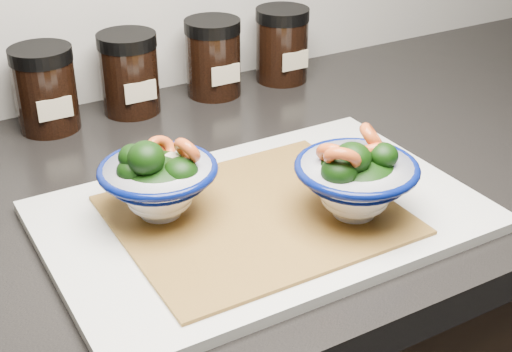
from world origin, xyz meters
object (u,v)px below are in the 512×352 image
cutting_board (263,215)px  spice_jar_e (282,45)px  bowl_left (158,181)px  bowl_right (356,179)px  spice_jar_c (129,73)px  spice_jar_b (45,89)px  spice_jar_d (213,58)px

cutting_board → spice_jar_e: 0.42m
cutting_board → spice_jar_e: size_ratio=3.98×
bowl_left → bowl_right: bowl_right is taller
bowl_right → spice_jar_c: bowl_right is taller
spice_jar_b → spice_jar_c: (0.12, 0.00, 0.00)m
cutting_board → bowl_right: 0.11m
spice_jar_b → spice_jar_e: size_ratio=1.00×
spice_jar_c → spice_jar_d: 0.13m
spice_jar_d → spice_jar_b: bearing=180.0°
spice_jar_d → spice_jar_e: 0.12m
bowl_left → spice_jar_c: spice_jar_c is taller
spice_jar_c → spice_jar_d: size_ratio=1.00×
cutting_board → bowl_right: bowl_right is taller
bowl_right → bowl_left: bearing=150.3°
cutting_board → spice_jar_c: size_ratio=3.98×
spice_jar_c → spice_jar_e: same height
bowl_left → spice_jar_d: spice_jar_d is taller
bowl_right → spice_jar_e: bearing=68.2°
cutting_board → spice_jar_d: bearing=71.2°
bowl_left → bowl_right: bearing=-29.7°
spice_jar_b → spice_jar_e: (0.37, 0.00, 0.00)m
bowl_left → spice_jar_e: size_ratio=1.09×
bowl_left → bowl_right: size_ratio=0.96×
spice_jar_b → spice_jar_e: bearing=0.0°
bowl_left → spice_jar_e: (0.33, 0.30, 0.00)m
cutting_board → spice_jar_b: bearing=110.9°
spice_jar_d → bowl_left: bearing=-125.6°
bowl_left → spice_jar_d: size_ratio=1.09×
cutting_board → bowl_left: (-0.10, 0.04, 0.05)m
cutting_board → spice_jar_c: spice_jar_c is taller
cutting_board → spice_jar_b: size_ratio=3.98×
spice_jar_d → bowl_right: bearing=-95.9°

